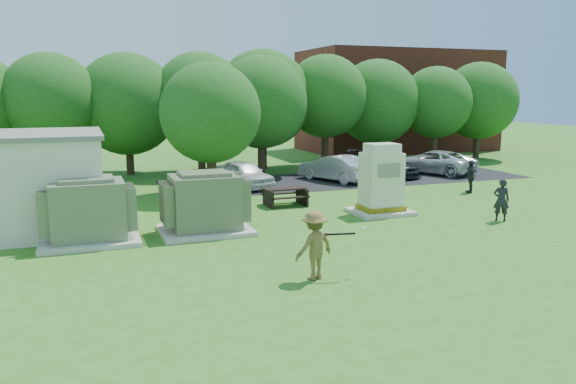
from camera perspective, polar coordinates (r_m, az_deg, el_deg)
name	(u,v)px	position (r m, az deg, el deg)	size (l,w,h in m)	color
ground	(337,260)	(16.00, 4.99, -6.94)	(120.00, 120.00, 0.00)	#2D6619
brick_building	(396,101)	(47.65, 10.95, 9.06)	(15.00, 8.00, 8.00)	maroon
parking_strip	(348,179)	(30.86, 6.11, 1.30)	(20.00, 6.00, 0.01)	#232326
transformer_left	(88,212)	(18.69, -19.62, -1.95)	(3.00, 2.40, 2.07)	beige
transformer_right	(205,204)	(19.07, -8.45, -1.24)	(3.00, 2.40, 2.07)	beige
generator_cabinet	(381,183)	(22.07, 9.44, 0.88)	(2.26, 1.85, 2.75)	beige
picnic_table	(285,195)	(23.46, -0.27, -0.27)	(1.74, 1.31, 0.74)	black
batter	(314,245)	(14.19, 2.69, -5.44)	(1.13, 0.65, 1.76)	brown
person_by_generator	(501,200)	(22.02, 20.85, -0.77)	(0.57, 0.38, 1.57)	black
person_walking_right	(470,177)	(27.81, 18.05, 1.49)	(0.90, 0.38, 1.54)	#242529
car_white	(244,174)	(28.10, -4.48, 1.83)	(1.57, 3.91, 1.33)	white
car_silver_a	(335,168)	(30.14, 4.77, 2.45)	(1.48, 4.26, 1.40)	#BDBCC2
car_dark	(384,163)	(32.47, 9.71, 2.88)	(1.96, 4.81, 1.40)	black
car_silver_b	(433,162)	(33.96, 14.56, 2.98)	(2.26, 4.90, 1.36)	silver
batting_equipment	(340,233)	(14.28, 5.30, -4.18)	(1.27, 0.27, 0.15)	black
tree_row	(230,102)	(33.38, -5.87, 9.11)	(41.30, 13.30, 7.30)	#47301E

